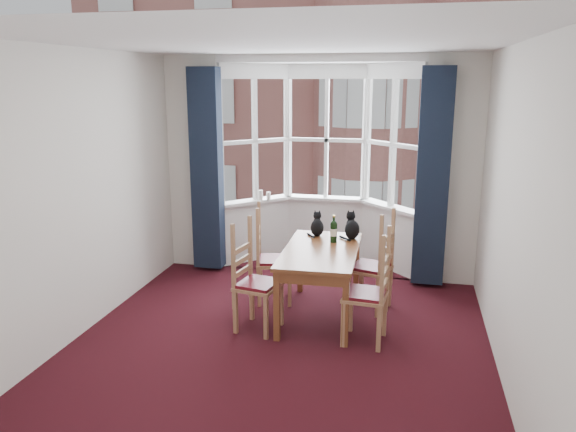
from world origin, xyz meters
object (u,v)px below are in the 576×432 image
(chair_left_far, at_px, (267,262))
(cat_right, at_px, (352,228))
(chair_right_near, at_px, (375,297))
(wine_bottle, at_px, (334,230))
(candle_short, at_px, (269,196))
(chair_right_far, at_px, (378,270))
(candle_tall, at_px, (261,195))
(cat_left, at_px, (317,226))
(chair_left_near, at_px, (250,284))
(dining_table, at_px, (321,257))

(chair_left_far, height_order, cat_right, cat_right)
(chair_right_near, relative_size, wine_bottle, 3.04)
(cat_right, xyz_separation_m, candle_short, (-1.29, 1.28, 0.05))
(chair_left_far, xyz_separation_m, wine_bottle, (0.76, -0.01, 0.41))
(chair_right_far, bearing_deg, candle_tall, 139.83)
(wine_bottle, bearing_deg, cat_left, 134.37)
(cat_right, bearing_deg, chair_left_near, -135.04)
(chair_left_near, height_order, candle_tall, candle_tall)
(chair_left_near, bearing_deg, cat_right, 44.96)
(chair_right_near, bearing_deg, chair_right_far, 91.30)
(dining_table, distance_m, candle_tall, 2.08)
(chair_right_far, bearing_deg, cat_right, 148.56)
(chair_left_far, distance_m, cat_right, 1.04)
(chair_left_near, relative_size, cat_left, 3.17)
(chair_left_far, bearing_deg, chair_right_near, -32.38)
(dining_table, bearing_deg, cat_right, 60.20)
(chair_right_far, bearing_deg, candle_short, 137.46)
(dining_table, bearing_deg, candle_tall, 122.94)
(chair_left_near, bearing_deg, chair_left_far, 91.55)
(wine_bottle, xyz_separation_m, candle_short, (-1.11, 1.47, 0.04))
(dining_table, relative_size, chair_left_near, 1.57)
(dining_table, height_order, chair_left_far, chair_left_far)
(chair_right_far, relative_size, candle_short, 8.25)
(chair_left_near, bearing_deg, dining_table, 34.34)
(cat_right, bearing_deg, dining_table, -119.80)
(cat_right, height_order, wine_bottle, cat_right)
(chair_right_near, bearing_deg, cat_left, 125.50)
(dining_table, bearing_deg, chair_left_near, -145.66)
(chair_left_near, bearing_deg, chair_right_far, 30.53)
(chair_left_near, relative_size, chair_right_near, 1.00)
(dining_table, height_order, chair_right_far, chair_right_far)
(chair_left_near, xyz_separation_m, cat_left, (0.52, 0.96, 0.39))
(chair_left_far, xyz_separation_m, cat_left, (0.54, 0.22, 0.39))
(chair_left_near, bearing_deg, cat_left, 61.36)
(dining_table, bearing_deg, chair_left_far, 156.19)
(dining_table, distance_m, cat_right, 0.59)
(chair_right_near, xyz_separation_m, candle_tall, (-1.73, 2.25, 0.47))
(cat_right, bearing_deg, candle_tall, 138.12)
(cat_left, distance_m, wine_bottle, 0.32)
(chair_right_far, height_order, cat_left, cat_left)
(cat_left, bearing_deg, chair_right_far, -17.65)
(chair_right_near, distance_m, cat_right, 1.12)
(chair_left_far, relative_size, cat_right, 2.86)
(dining_table, xyz_separation_m, candle_short, (-1.02, 1.76, 0.26))
(cat_left, bearing_deg, candle_short, 125.55)
(chair_left_near, bearing_deg, candle_short, 99.45)
(wine_bottle, bearing_deg, candle_tall, 130.13)
(dining_table, distance_m, chair_left_far, 0.76)
(dining_table, xyz_separation_m, chair_right_near, (0.61, -0.51, -0.19))
(chair_left_far, bearing_deg, dining_table, -23.81)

